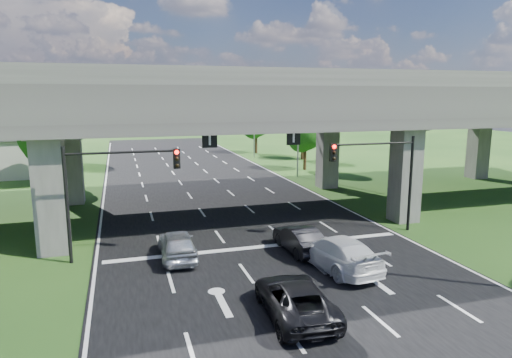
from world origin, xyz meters
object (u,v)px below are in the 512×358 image
car_dark (299,239)px  streetlight_far (295,121)px  car_trailing (295,299)px  car_white (337,252)px  streetlight_beyond (251,115)px  car_silver (177,244)px  signal_right (381,167)px  signal_left (111,181)px

car_dark → streetlight_far: bearing=-113.0°
streetlight_far → car_dark: size_ratio=2.32×
streetlight_far → car_trailing: size_ratio=1.96×
car_white → car_trailing: 5.53m
streetlight_far → car_trailing: streetlight_far is taller
car_trailing → streetlight_beyond: bearing=-100.4°
car_trailing → car_silver: bearing=-61.5°
signal_right → car_dark: bearing=-163.4°
car_trailing → signal_left: bearing=-48.6°
signal_left → car_dark: signal_left is taller
signal_left → car_silver: signal_left is taller
signal_left → car_trailing: bearing=-52.3°
signal_left → car_white: signal_left is taller
streetlight_beyond → car_trailing: (-11.25, -44.68, -5.11)m
signal_right → car_silver: 13.01m
signal_left → streetlight_far: size_ratio=0.60×
car_white → signal_right: bearing=-146.3°
car_white → car_silver: bearing=-34.3°
car_trailing → streetlight_far: bearing=-107.7°
signal_left → car_trailing: 11.44m
signal_left → car_white: (10.46, -4.60, -3.35)m
signal_left → car_trailing: (6.67, -8.62, -3.45)m
streetlight_far → car_silver: (-14.80, -21.00, -5.06)m
signal_left → streetlight_beyond: bearing=63.6°
signal_left → streetlight_beyond: size_ratio=0.60×
signal_left → streetlight_far: (17.92, 20.06, 1.66)m
car_silver → car_white: size_ratio=0.80×
signal_left → streetlight_beyond: (17.92, 36.06, 1.66)m
signal_right → car_white: bearing=-138.4°
signal_left → car_white: bearing=-23.7°
signal_left → car_silver: (3.12, -0.94, -3.40)m
signal_left → streetlight_beyond: streetlight_beyond is taller
car_silver → car_dark: size_ratio=1.03×
signal_left → signal_right: bearing=0.0°
car_white → car_trailing: (-3.79, -4.02, -0.10)m
signal_right → streetlight_beyond: (2.27, 36.06, 1.66)m
signal_left → car_silver: 4.71m
streetlight_beyond → car_dark: size_ratio=2.32×
car_white → streetlight_beyond: bearing=-108.2°
signal_right → streetlight_far: streetlight_far is taller
signal_left → car_silver: bearing=-16.8°
streetlight_far → car_dark: 23.93m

